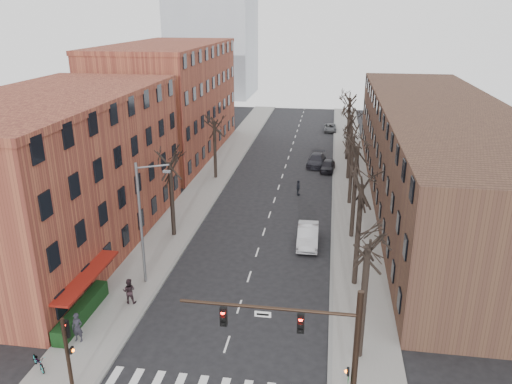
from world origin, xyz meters
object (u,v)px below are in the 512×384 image
at_px(parked_car_mid, 316,160).
at_px(bicycle, 39,362).
at_px(parked_car_near, 328,166).
at_px(pedestrian_a, 77,327).
at_px(silver_sedan, 308,235).

bearing_deg(parked_car_mid, bicycle, -103.21).
height_order(parked_car_mid, bicycle, parked_car_mid).
distance_m(parked_car_near, bicycle, 41.37).
height_order(pedestrian_a, bicycle, pedestrian_a).
distance_m(parked_car_mid, pedestrian_a, 40.06).
relative_size(parked_car_near, parked_car_mid, 0.79).
xyz_separation_m(pedestrian_a, bicycle, (-0.99, -2.56, -0.49)).
height_order(silver_sedan, pedestrian_a, pedestrian_a).
distance_m(silver_sedan, pedestrian_a, 19.79).
bearing_deg(bicycle, parked_car_mid, 21.15).
height_order(silver_sedan, bicycle, silver_sedan).
xyz_separation_m(parked_car_near, pedestrian_a, (-13.87, -36.05, 0.39)).
bearing_deg(parked_car_mid, pedestrian_a, -103.01).
bearing_deg(pedestrian_a, parked_car_near, 69.12).
height_order(parked_car_mid, pedestrian_a, pedestrian_a).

